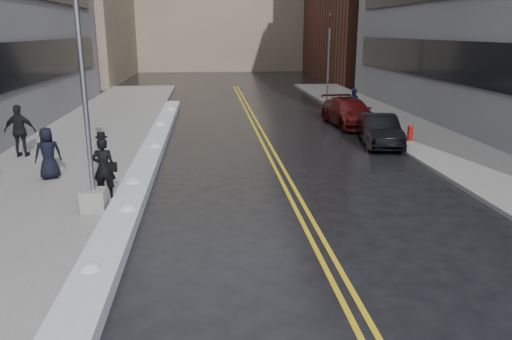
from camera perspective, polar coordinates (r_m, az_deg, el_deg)
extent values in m
plane|color=black|center=(12.45, -4.66, -7.93)|extent=(160.00, 160.00, 0.00)
cube|color=gray|center=(22.68, -19.84, 2.25)|extent=(5.50, 50.00, 0.15)
cube|color=gray|center=(24.18, 19.31, 3.08)|extent=(4.00, 50.00, 0.15)
cube|color=gold|center=(22.12, 0.96, 2.67)|extent=(0.12, 50.00, 0.01)
cube|color=gold|center=(22.15, 1.73, 2.69)|extent=(0.12, 50.00, 0.01)
cube|color=silver|center=(20.14, -12.09, 1.51)|extent=(0.90, 30.00, 0.34)
cube|color=gray|center=(14.51, -18.02, -3.29)|extent=(0.65, 0.65, 0.60)
cylinder|color=gray|center=(13.81, -19.36, 11.81)|extent=(0.14, 0.14, 7.00)
cylinder|color=maroon|center=(23.70, 17.19, 3.95)|extent=(0.24, 0.24, 0.60)
sphere|color=maroon|center=(23.65, 17.25, 4.66)|extent=(0.26, 0.26, 0.26)
cylinder|color=maroon|center=(23.69, 17.20, 4.07)|extent=(0.25, 0.10, 0.10)
cylinder|color=gray|center=(36.52, 8.26, 11.84)|extent=(0.14, 0.14, 5.00)
imported|color=#594C0C|center=(36.45, 8.45, 16.55)|extent=(0.16, 0.20, 1.00)
imported|color=black|center=(15.36, -17.00, 0.22)|extent=(0.69, 0.47, 1.83)
imported|color=black|center=(18.01, -22.68, 1.78)|extent=(1.01, 0.87, 1.75)
imported|color=black|center=(21.67, -25.36, 4.06)|extent=(1.22, 0.54, 2.06)
imported|color=navy|center=(29.39, 11.01, 7.55)|extent=(0.93, 0.81, 1.65)
imported|color=black|center=(22.95, 13.94, 4.42)|extent=(1.97, 4.29, 1.36)
imported|color=#410A0A|center=(27.52, 10.63, 6.51)|extent=(2.37, 5.14, 1.46)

